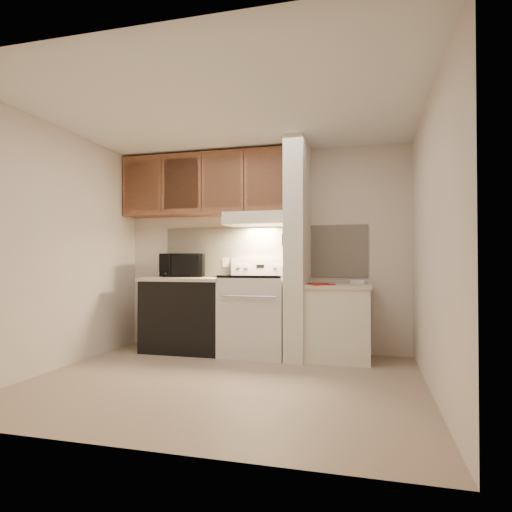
% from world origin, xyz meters
% --- Properties ---
extents(floor, '(3.60, 3.60, 0.00)m').
position_xyz_m(floor, '(0.00, 0.00, 0.00)').
color(floor, tan).
rests_on(floor, ground).
extents(ceiling, '(3.60, 3.60, 0.00)m').
position_xyz_m(ceiling, '(0.00, 0.00, 2.50)').
color(ceiling, white).
rests_on(ceiling, wall_back).
extents(wall_back, '(3.60, 2.50, 0.02)m').
position_xyz_m(wall_back, '(0.00, 1.50, 1.25)').
color(wall_back, beige).
rests_on(wall_back, floor).
extents(wall_left, '(0.02, 3.00, 2.50)m').
position_xyz_m(wall_left, '(-1.80, 0.00, 1.25)').
color(wall_left, beige).
rests_on(wall_left, floor).
extents(wall_right, '(0.02, 3.00, 2.50)m').
position_xyz_m(wall_right, '(1.80, 0.00, 1.25)').
color(wall_right, beige).
rests_on(wall_right, floor).
extents(backsplash, '(2.60, 0.02, 0.63)m').
position_xyz_m(backsplash, '(0.00, 1.49, 1.24)').
color(backsplash, beige).
rests_on(backsplash, wall_back).
extents(range_body, '(0.76, 0.65, 0.92)m').
position_xyz_m(range_body, '(0.00, 1.16, 0.46)').
color(range_body, silver).
rests_on(range_body, floor).
extents(oven_window, '(0.50, 0.01, 0.30)m').
position_xyz_m(oven_window, '(0.00, 0.84, 0.50)').
color(oven_window, black).
rests_on(oven_window, range_body).
extents(oven_handle, '(0.65, 0.02, 0.02)m').
position_xyz_m(oven_handle, '(0.00, 0.80, 0.72)').
color(oven_handle, silver).
rests_on(oven_handle, range_body).
extents(cooktop, '(0.74, 0.64, 0.03)m').
position_xyz_m(cooktop, '(0.00, 1.16, 0.94)').
color(cooktop, black).
rests_on(cooktop, range_body).
extents(range_backguard, '(0.76, 0.08, 0.20)m').
position_xyz_m(range_backguard, '(0.00, 1.44, 1.05)').
color(range_backguard, silver).
rests_on(range_backguard, range_body).
extents(range_display, '(0.10, 0.01, 0.04)m').
position_xyz_m(range_display, '(0.00, 1.40, 1.05)').
color(range_display, black).
rests_on(range_display, range_backguard).
extents(range_knob_left_outer, '(0.05, 0.02, 0.05)m').
position_xyz_m(range_knob_left_outer, '(-0.28, 1.40, 1.05)').
color(range_knob_left_outer, silver).
rests_on(range_knob_left_outer, range_backguard).
extents(range_knob_left_inner, '(0.05, 0.02, 0.05)m').
position_xyz_m(range_knob_left_inner, '(-0.18, 1.40, 1.05)').
color(range_knob_left_inner, silver).
rests_on(range_knob_left_inner, range_backguard).
extents(range_knob_right_inner, '(0.05, 0.02, 0.05)m').
position_xyz_m(range_knob_right_inner, '(0.18, 1.40, 1.05)').
color(range_knob_right_inner, silver).
rests_on(range_knob_right_inner, range_backguard).
extents(range_knob_right_outer, '(0.05, 0.02, 0.05)m').
position_xyz_m(range_knob_right_outer, '(0.28, 1.40, 1.05)').
color(range_knob_right_outer, silver).
rests_on(range_knob_right_outer, range_backguard).
extents(dishwasher_front, '(1.00, 0.63, 0.87)m').
position_xyz_m(dishwasher_front, '(-0.88, 1.17, 0.43)').
color(dishwasher_front, black).
rests_on(dishwasher_front, floor).
extents(left_countertop, '(1.04, 0.67, 0.04)m').
position_xyz_m(left_countertop, '(-0.88, 1.17, 0.89)').
color(left_countertop, beige).
rests_on(left_countertop, dishwasher_front).
extents(spoon_rest, '(0.25, 0.14, 0.02)m').
position_xyz_m(spoon_rest, '(-0.48, 1.36, 0.92)').
color(spoon_rest, black).
rests_on(spoon_rest, left_countertop).
extents(teal_jar, '(0.12, 0.12, 0.10)m').
position_xyz_m(teal_jar, '(-0.83, 1.39, 0.96)').
color(teal_jar, '#216A62').
rests_on(teal_jar, left_countertop).
extents(outlet, '(0.08, 0.01, 0.12)m').
position_xyz_m(outlet, '(-0.48, 1.48, 1.10)').
color(outlet, '#EEE8CE').
rests_on(outlet, backsplash).
extents(microwave, '(0.62, 0.50, 0.30)m').
position_xyz_m(microwave, '(-1.00, 1.31, 1.06)').
color(microwave, black).
rests_on(microwave, left_countertop).
extents(partition_pillar, '(0.22, 0.70, 2.50)m').
position_xyz_m(partition_pillar, '(0.51, 1.15, 1.25)').
color(partition_pillar, silver).
rests_on(partition_pillar, floor).
extents(pillar_trim, '(0.01, 0.70, 0.04)m').
position_xyz_m(pillar_trim, '(0.39, 1.15, 1.30)').
color(pillar_trim, brown).
rests_on(pillar_trim, partition_pillar).
extents(knife_strip, '(0.02, 0.42, 0.04)m').
position_xyz_m(knife_strip, '(0.39, 1.10, 1.32)').
color(knife_strip, black).
rests_on(knife_strip, partition_pillar).
extents(knife_blade_a, '(0.01, 0.03, 0.16)m').
position_xyz_m(knife_blade_a, '(0.38, 0.95, 1.22)').
color(knife_blade_a, silver).
rests_on(knife_blade_a, knife_strip).
extents(knife_handle_a, '(0.02, 0.02, 0.10)m').
position_xyz_m(knife_handle_a, '(0.38, 0.93, 1.37)').
color(knife_handle_a, black).
rests_on(knife_handle_a, knife_strip).
extents(knife_blade_b, '(0.01, 0.04, 0.18)m').
position_xyz_m(knife_blade_b, '(0.38, 1.03, 1.21)').
color(knife_blade_b, silver).
rests_on(knife_blade_b, knife_strip).
extents(knife_handle_b, '(0.02, 0.02, 0.10)m').
position_xyz_m(knife_handle_b, '(0.38, 1.03, 1.37)').
color(knife_handle_b, black).
rests_on(knife_handle_b, knife_strip).
extents(knife_blade_c, '(0.01, 0.04, 0.20)m').
position_xyz_m(knife_blade_c, '(0.38, 1.11, 1.20)').
color(knife_blade_c, silver).
rests_on(knife_blade_c, knife_strip).
extents(knife_handle_c, '(0.02, 0.02, 0.10)m').
position_xyz_m(knife_handle_c, '(0.38, 1.10, 1.37)').
color(knife_handle_c, black).
rests_on(knife_handle_c, knife_strip).
extents(knife_blade_d, '(0.01, 0.04, 0.16)m').
position_xyz_m(knife_blade_d, '(0.38, 1.17, 1.22)').
color(knife_blade_d, silver).
rests_on(knife_blade_d, knife_strip).
extents(knife_handle_d, '(0.02, 0.02, 0.10)m').
position_xyz_m(knife_handle_d, '(0.38, 1.19, 1.37)').
color(knife_handle_d, black).
rests_on(knife_handle_d, knife_strip).
extents(knife_blade_e, '(0.01, 0.04, 0.18)m').
position_xyz_m(knife_blade_e, '(0.38, 1.27, 1.21)').
color(knife_blade_e, silver).
rests_on(knife_blade_e, knife_strip).
extents(knife_handle_e, '(0.02, 0.02, 0.10)m').
position_xyz_m(knife_handle_e, '(0.38, 1.27, 1.37)').
color(knife_handle_e, black).
rests_on(knife_handle_e, knife_strip).
extents(oven_mitt, '(0.03, 0.11, 0.26)m').
position_xyz_m(oven_mitt, '(0.38, 1.32, 1.15)').
color(oven_mitt, slate).
rests_on(oven_mitt, partition_pillar).
extents(right_cab_base, '(0.70, 0.60, 0.81)m').
position_xyz_m(right_cab_base, '(0.97, 1.15, 0.40)').
color(right_cab_base, '#EEE8CE').
rests_on(right_cab_base, floor).
extents(right_countertop, '(0.74, 0.64, 0.04)m').
position_xyz_m(right_countertop, '(0.97, 1.15, 0.83)').
color(right_countertop, beige).
rests_on(right_countertop, right_cab_base).
extents(red_folder, '(0.34, 0.39, 0.01)m').
position_xyz_m(red_folder, '(0.79, 1.00, 0.86)').
color(red_folder, '#AA150C').
rests_on(red_folder, right_countertop).
extents(white_box, '(0.18, 0.15, 0.04)m').
position_xyz_m(white_box, '(1.19, 1.33, 0.87)').
color(white_box, white).
rests_on(white_box, right_countertop).
extents(range_hood, '(0.78, 0.44, 0.15)m').
position_xyz_m(range_hood, '(0.00, 1.28, 1.62)').
color(range_hood, '#EEE8CE').
rests_on(range_hood, upper_cabinets).
extents(hood_lip, '(0.78, 0.04, 0.06)m').
position_xyz_m(hood_lip, '(0.00, 1.07, 1.58)').
color(hood_lip, '#EEE8CE').
rests_on(hood_lip, range_hood).
extents(upper_cabinets, '(2.18, 0.33, 0.77)m').
position_xyz_m(upper_cabinets, '(-0.69, 1.32, 2.08)').
color(upper_cabinets, brown).
rests_on(upper_cabinets, wall_back).
extents(cab_door_a, '(0.46, 0.01, 0.63)m').
position_xyz_m(cab_door_a, '(-1.51, 1.17, 2.08)').
color(cab_door_a, brown).
rests_on(cab_door_a, upper_cabinets).
extents(cab_gap_a, '(0.01, 0.01, 0.73)m').
position_xyz_m(cab_gap_a, '(-1.23, 1.16, 2.08)').
color(cab_gap_a, black).
rests_on(cab_gap_a, upper_cabinets).
extents(cab_door_b, '(0.46, 0.01, 0.63)m').
position_xyz_m(cab_door_b, '(-0.96, 1.17, 2.08)').
color(cab_door_b, brown).
rests_on(cab_door_b, upper_cabinets).
extents(cab_gap_b, '(0.01, 0.01, 0.73)m').
position_xyz_m(cab_gap_b, '(-0.69, 1.16, 2.08)').
color(cab_gap_b, black).
rests_on(cab_gap_b, upper_cabinets).
extents(cab_door_c, '(0.46, 0.01, 0.63)m').
position_xyz_m(cab_door_c, '(-0.42, 1.17, 2.08)').
color(cab_door_c, brown).
rests_on(cab_door_c, upper_cabinets).
extents(cab_gap_c, '(0.01, 0.01, 0.73)m').
position_xyz_m(cab_gap_c, '(-0.14, 1.16, 2.08)').
color(cab_gap_c, black).
rests_on(cab_gap_c, upper_cabinets).
extents(cab_door_d, '(0.46, 0.01, 0.63)m').
position_xyz_m(cab_door_d, '(0.13, 1.17, 2.08)').
color(cab_door_d, brown).
rests_on(cab_door_d, upper_cabinets).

